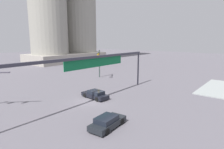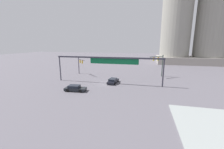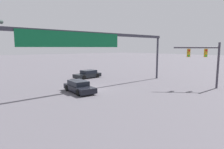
% 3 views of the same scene
% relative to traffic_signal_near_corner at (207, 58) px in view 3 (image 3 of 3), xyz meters
% --- Properties ---
extents(ground_plane, '(230.41, 230.41, 0.00)m').
position_rel_traffic_signal_near_corner_xyz_m(ground_plane, '(11.03, -8.26, -3.56)').
color(ground_plane, '#605C64').
extents(traffic_signal_near_corner, '(3.73, 3.78, 5.28)m').
position_rel_traffic_signal_near_corner_xyz_m(traffic_signal_near_corner, '(0.00, 0.00, 0.00)').
color(traffic_signal_near_corner, '#3C3744').
rests_on(traffic_signal_near_corner, ground).
extents(overhead_sign_gantry, '(25.85, 0.43, 6.41)m').
position_rel_traffic_signal_near_corner_xyz_m(overhead_sign_gantry, '(11.42, -8.10, 1.94)').
color(overhead_sign_gantry, '#373643').
rests_on(overhead_sign_gantry, ground).
extents(sedan_car_approaching, '(4.38, 2.15, 1.21)m').
position_rel_traffic_signal_near_corner_xyz_m(sedan_car_approaching, '(6.15, -15.34, -2.98)').
color(sedan_car_approaching, black).
rests_on(sedan_car_approaching, ground).
extents(sedan_car_waiting_far, '(2.15, 4.58, 1.21)m').
position_rel_traffic_signal_near_corner_xyz_m(sedan_car_waiting_far, '(12.31, -7.73, -2.98)').
color(sedan_car_waiting_far, black).
rests_on(sedan_car_waiting_far, ground).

